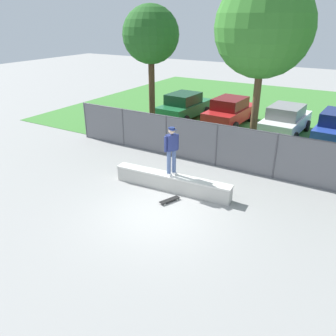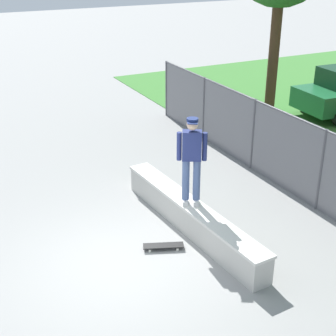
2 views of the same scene
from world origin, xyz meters
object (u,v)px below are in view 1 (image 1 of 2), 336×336
skateboard (170,200)px  car_green (184,106)px  skateboarder (172,149)px  tree_near_left (151,36)px  tree_near_right (264,28)px  car_white (286,120)px  concrete_ledge (172,182)px  car_red (230,111)px

skateboard → car_green: car_green is taller
skateboarder → tree_near_left: (-4.27, 5.26, 3.51)m
tree_near_right → car_white: bearing=81.9°
skateboard → concrete_ledge: bearing=115.1°
tree_near_right → car_green: 8.48m
concrete_ledge → car_red: (-1.29, 9.20, 0.52)m
skateboard → car_white: size_ratio=0.19×
concrete_ledge → car_green: size_ratio=1.09×
car_white → tree_near_right: bearing=-98.1°
car_white → car_green: bearing=-179.8°
concrete_ledge → tree_near_left: (-4.29, 5.26, 4.85)m
car_red → car_white: 3.34m
tree_near_right → car_white: size_ratio=1.79×
skateboard → tree_near_right: (1.08, 5.73, 5.54)m
skateboarder → car_white: bearing=77.0°
tree_near_left → car_white: size_ratio=1.55×
car_green → car_red: size_ratio=1.00×
car_green → car_white: size_ratio=1.00×
tree_near_right → car_red: tree_near_right is taller
skateboard → car_red: size_ratio=0.19×
skateboarder → car_green: size_ratio=0.43×
concrete_ledge → car_green: 9.90m
car_green → car_red: (2.98, 0.27, 0.00)m
skateboarder → car_red: 9.31m
skateboarder → tree_near_right: tree_near_right is taller
skateboarder → tree_near_right: bearing=73.0°
tree_near_left → car_white: 8.52m
tree_near_left → car_red: bearing=52.6°
skateboard → tree_near_right: size_ratio=0.11×
tree_near_left → skateboarder: bearing=-50.9°
tree_near_left → tree_near_right: size_ratio=0.87×
skateboard → car_red: bearing=99.5°
skateboarder → car_red: bearing=97.8°
skateboarder → car_white: 9.22m
skateboarder → skateboard: bearing=-63.7°
tree_near_right → skateboarder: bearing=-107.0°
tree_near_right → car_green: size_ratio=1.79×
tree_near_right → car_red: (-2.75, 4.30, -4.78)m
concrete_ledge → skateboarder: size_ratio=2.54×
car_green → car_white: 6.31m
car_red → car_green: bearing=-174.8°
skateboarder → car_red: (-1.26, 9.19, -0.82)m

